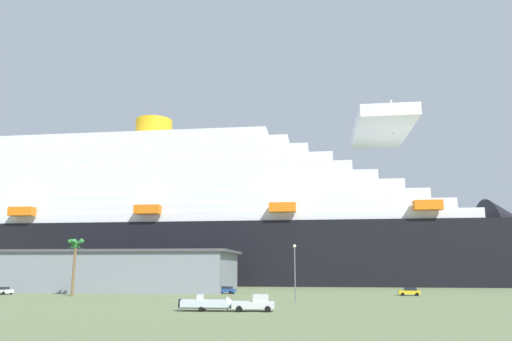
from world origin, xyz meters
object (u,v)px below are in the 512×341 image
at_px(parked_car_blue_suv, 225,290).
at_px(street_lamp, 295,265).
at_px(cruise_ship, 214,226).
at_px(palm_tree, 75,250).
at_px(small_boat_on_trailer, 210,304).
at_px(parked_car_white_van, 2,290).
at_px(pickup_truck, 255,303).
at_px(parked_car_yellow_taxi, 410,291).

bearing_deg(parked_car_blue_suv, street_lamp, -53.40).
height_order(cruise_ship, palm_tree, cruise_ship).
xyz_separation_m(palm_tree, street_lamp, (46.04, -9.66, -3.23)).
height_order(small_boat_on_trailer, parked_car_white_van, small_boat_on_trailer).
xyz_separation_m(street_lamp, parked_car_blue_suv, (-17.70, 23.84, -5.21)).
height_order(cruise_ship, parked_car_white_van, cruise_ship).
distance_m(pickup_truck, parked_car_yellow_taxi, 46.92).
bearing_deg(parked_car_blue_suv, pickup_truck, -70.96).
relative_size(palm_tree, parked_car_white_van, 2.48).
relative_size(cruise_ship, parked_car_white_van, 47.22).
relative_size(cruise_ship, pickup_truck, 38.15).
bearing_deg(parked_car_blue_suv, palm_tree, -153.41).
relative_size(small_boat_on_trailer, street_lamp, 0.93).
bearing_deg(pickup_truck, small_boat_on_trailer, -173.68).
distance_m(pickup_truck, small_boat_on_trailer, 6.06).
xyz_separation_m(small_boat_on_trailer, parked_car_white_van, (-54.22, 29.62, -0.13)).
bearing_deg(pickup_truck, parked_car_blue_suv, 109.04).
distance_m(palm_tree, parked_car_blue_suv, 32.79).
distance_m(parked_car_blue_suv, parked_car_yellow_taxi, 38.99).
relative_size(cruise_ship, parked_car_yellow_taxi, 51.82).
distance_m(palm_tree, street_lamp, 47.15).
bearing_deg(palm_tree, small_boat_on_trailer, -36.48).
distance_m(small_boat_on_trailer, parked_car_blue_suv, 41.72).
bearing_deg(parked_car_blue_suv, cruise_ship, 108.10).
bearing_deg(parked_car_white_van, small_boat_on_trailer, -28.64).
bearing_deg(street_lamp, parked_car_yellow_taxi, 47.47).
relative_size(cruise_ship, small_boat_on_trailer, 25.10).
xyz_separation_m(palm_tree, parked_car_blue_suv, (28.33, 14.18, -8.44)).
xyz_separation_m(pickup_truck, parked_car_blue_suv, (-13.91, 40.30, -0.21)).
relative_size(parked_car_white_van, parked_car_yellow_taxi, 1.10).
bearing_deg(street_lamp, palm_tree, 168.15).
height_order(palm_tree, parked_car_blue_suv, palm_tree).
distance_m(street_lamp, parked_car_yellow_taxi, 31.91).
bearing_deg(street_lamp, cruise_ship, 114.43).
xyz_separation_m(pickup_truck, parked_car_yellow_taxi, (25.08, 39.66, -0.21)).
bearing_deg(cruise_ship, street_lamp, -65.57).
relative_size(cruise_ship, street_lamp, 23.22).
distance_m(small_boat_on_trailer, palm_tree, 45.81).
bearing_deg(small_boat_on_trailer, pickup_truck, 6.32).
distance_m(palm_tree, parked_car_white_van, 20.08).
xyz_separation_m(pickup_truck, parked_car_white_van, (-60.24, 28.95, -0.21)).
height_order(small_boat_on_trailer, parked_car_blue_suv, small_boat_on_trailer).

